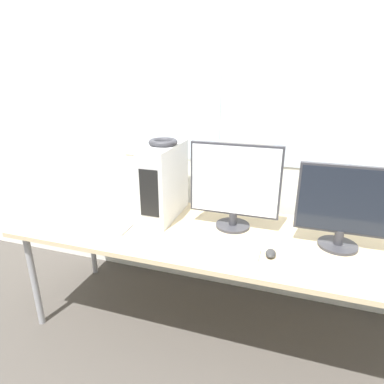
# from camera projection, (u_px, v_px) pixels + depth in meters

# --- Properties ---
(ground_plane) EXTENTS (14.00, 14.00, 0.00)m
(ground_plane) POSITION_uv_depth(u_px,v_px,m) (208.00, 381.00, 1.74)
(ground_plane) COLOR #47423D
(wall_back) EXTENTS (8.00, 0.07, 2.70)m
(wall_back) POSITION_uv_depth(u_px,v_px,m) (248.00, 110.00, 2.09)
(wall_back) COLOR silver
(wall_back) RESTS_ON ground_plane
(desk) EXTENTS (2.52, 0.78, 0.70)m
(desk) POSITION_uv_depth(u_px,v_px,m) (228.00, 240.00, 1.87)
(desk) COLOR #D1BA8E
(desk) RESTS_ON ground_plane
(pc_tower) EXTENTS (0.16, 0.45, 0.47)m
(pc_tower) POSITION_uv_depth(u_px,v_px,m) (164.00, 182.00, 2.01)
(pc_tower) COLOR silver
(pc_tower) RESTS_ON desk
(headphones) EXTENTS (0.18, 0.18, 0.03)m
(headphones) POSITION_uv_depth(u_px,v_px,m) (163.00, 142.00, 1.93)
(headphones) COLOR #333338
(headphones) RESTS_ON pc_tower
(monitor_main) EXTENTS (0.52, 0.20, 0.51)m
(monitor_main) POSITION_uv_depth(u_px,v_px,m) (234.00, 185.00, 1.85)
(monitor_main) COLOR #333338
(monitor_main) RESTS_ON desk
(monitor_right_near) EXTENTS (0.47, 0.20, 0.45)m
(monitor_right_near) POSITION_uv_depth(u_px,v_px,m) (344.00, 206.00, 1.64)
(monitor_right_near) COLOR #333338
(monitor_right_near) RESTS_ON desk
(keyboard) EXTENTS (0.45, 0.13, 0.02)m
(keyboard) POSITION_uv_depth(u_px,v_px,m) (216.00, 247.00, 1.69)
(keyboard) COLOR silver
(keyboard) RESTS_ON desk
(mouse) EXTENTS (0.05, 0.08, 0.03)m
(mouse) POSITION_uv_depth(u_px,v_px,m) (271.00, 253.00, 1.62)
(mouse) COLOR #2D2D2D
(mouse) RESTS_ON desk
(cell_phone) EXTENTS (0.08, 0.15, 0.01)m
(cell_phone) POSITION_uv_depth(u_px,v_px,m) (122.00, 229.00, 1.90)
(cell_phone) COLOR #99999E
(cell_phone) RESTS_ON desk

